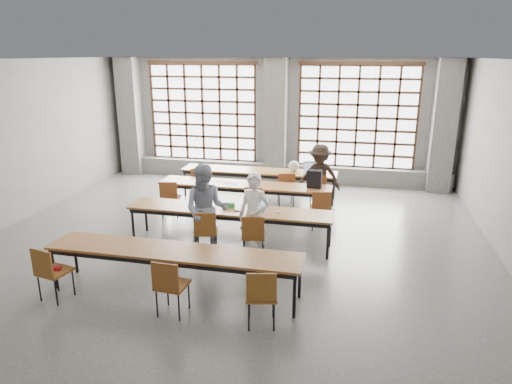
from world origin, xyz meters
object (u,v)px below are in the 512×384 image
Objects in this scene: chair_back_right at (318,188)px; chair_mid_centre at (255,201)px; chair_front_right at (253,233)px; laptop_front at (259,206)px; desk_row_c at (230,212)px; laptop_back at (311,170)px; chair_near_right at (261,292)px; student_back at (320,177)px; mouse at (278,212)px; plastic_bag at (294,166)px; chair_mid_right at (321,206)px; chair_front_left at (206,229)px; chair_near_mid at (169,282)px; chair_back_mid at (286,186)px; phone at (237,211)px; chair_back_left at (200,181)px; student_female at (206,210)px; student_male at (254,216)px; green_box at (228,205)px; desk_row_b at (244,187)px; backpack at (315,179)px; red_pouch at (54,268)px; desk_row_d at (173,254)px; desk_row_a at (259,173)px; chair_near_left at (50,268)px; chair_mid_left at (170,195)px.

chair_back_right and chair_mid_centre have the same top height.
chair_front_right is 0.78m from laptop_front.
desk_row_c is 3.42m from laptop_back.
chair_near_right is 0.56× the size of student_back.
student_back is at bearing 49.00° from chair_mid_centre.
laptop_front is at bearing 161.76° from mouse.
plastic_bag reaches higher than laptop_front.
chair_mid_right is at bearing -75.89° from student_back.
chair_mid_right is at bearing 42.37° from chair_front_left.
chair_mid_centre is 1.11m from laptop_front.
mouse is (1.07, 2.65, 0.21)m from chair_near_mid.
chair_back_mid is at bearing 73.71° from desk_row_c.
chair_mid_right is 8.98× the size of mouse.
chair_near_right reaches higher than phone.
chair_near_right is (0.58, -2.04, 0.00)m from chair_front_right.
student_female is (1.18, -2.96, 0.32)m from chair_back_left.
chair_back_mid is 2.00× the size of laptop_back.
laptop_back reaches higher than desk_row_c.
chair_near_right is at bearing -96.97° from chair_mid_right.
student_male reaches higher than chair_back_mid.
chair_near_right is at bearing -65.58° from green_box.
desk_row_b is 2.56× the size of student_back.
chair_mid_right is 2.23× the size of laptop_front.
chair_mid_right is 2.63m from chair_front_left.
backpack reaches higher than red_pouch.
laptop_front reaches higher than desk_row_d.
chair_mid_centre is (1.73, -1.31, 0.00)m from chair_back_left.
phone reaches higher than desk_row_a.
chair_near_left is 0.56× the size of student_back.
student_female is 3.80m from plastic_bag.
desk_row_c is at bearing -111.04° from laptop_back.
laptop_front reaches higher than chair_mid_centre.
chair_front_right reaches higher than desk_row_b.
desk_row_c is 2.08m from chair_mid_left.
desk_row_d is 4.55× the size of chair_back_left.
chair_near_right is 2.66m from student_female.
phone is (0.30, 2.57, 0.20)m from chair_near_mid.
chair_front_right reaches higher than mouse.
chair_mid_right reaches higher than green_box.
backpack is (-0.05, -0.76, 0.15)m from student_back.
desk_row_c is 30.77× the size of phone.
student_female is 1.09× the size of student_back.
desk_row_c is at bearing -121.29° from chair_back_right.
phone is 0.65× the size of red_pouch.
chair_back_left is 3.48m from mouse.
chair_mid_centre is at bearing 73.45° from chair_front_left.
mouse is at bearing 95.35° from chair_near_right.
desk_row_b is (-0.05, -1.31, 0.00)m from desk_row_a.
chair_near_left is (-1.88, -4.44, -0.13)m from desk_row_b.
chair_near_right is 0.55× the size of student_male.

